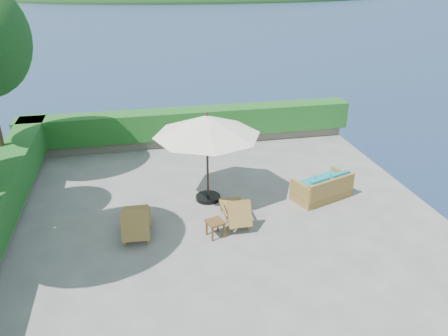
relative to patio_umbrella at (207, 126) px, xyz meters
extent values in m
plane|color=gray|center=(0.12, -1.08, -2.26)|extent=(12.00, 12.00, 0.00)
cube|color=#5B5248|center=(0.12, -1.08, -3.81)|extent=(12.00, 12.00, 3.00)
plane|color=#162945|center=(0.12, -1.08, -5.26)|extent=(600.00, 600.00, 0.00)
cube|color=#6F6958|center=(0.12, 4.52, -2.08)|extent=(12.00, 0.60, 0.36)
cube|color=#154919|center=(0.12, 4.52, -1.41)|extent=(12.40, 0.90, 1.00)
cylinder|color=black|center=(0.00, 0.00, -2.20)|extent=(0.74, 0.74, 0.11)
cylinder|color=#382114|center=(0.00, 0.00, -0.97)|extent=(0.07, 0.07, 2.58)
cone|color=beige|center=(0.00, 0.00, 0.03)|extent=(3.09, 3.09, 0.57)
sphere|color=#382114|center=(0.00, 0.00, 0.37)|extent=(0.10, 0.10, 0.09)
cube|color=olive|center=(-2.39, -1.91, -2.13)|extent=(0.06, 0.06, 0.26)
cube|color=olive|center=(-1.82, -1.93, -2.13)|extent=(0.06, 0.06, 0.26)
cube|color=olive|center=(-2.35, -0.70, -2.13)|extent=(0.06, 0.06, 0.26)
cube|color=olive|center=(-1.79, -0.71, -2.13)|extent=(0.06, 0.06, 0.26)
cube|color=olive|center=(-2.09, -1.21, -1.96)|extent=(0.71, 1.34, 0.09)
cube|color=olive|center=(-2.11, -1.97, -1.67)|extent=(0.68, 0.45, 0.71)
cube|color=olive|center=(-2.44, -1.40, -1.80)|extent=(0.09, 0.86, 0.05)
cube|color=olive|center=(-1.75, -1.42, -1.80)|extent=(0.09, 0.86, 0.05)
cube|color=olive|center=(0.24, -1.81, -2.14)|extent=(0.06, 0.06, 0.24)
cube|color=olive|center=(0.75, -1.82, -2.14)|extent=(0.06, 0.06, 0.24)
cube|color=olive|center=(0.25, -0.72, -2.14)|extent=(0.06, 0.06, 0.24)
cube|color=olive|center=(0.76, -0.72, -2.14)|extent=(0.06, 0.06, 0.24)
cube|color=olive|center=(0.50, -1.18, -1.99)|extent=(0.62, 1.19, 0.08)
cube|color=olive|center=(0.49, -1.86, -1.73)|extent=(0.61, 0.39, 0.64)
cube|color=olive|center=(0.19, -1.36, -1.85)|extent=(0.06, 0.78, 0.05)
cube|color=olive|center=(0.81, -1.36, -1.85)|extent=(0.06, 0.78, 0.05)
cube|color=brown|center=(-0.26, -2.14, -2.06)|extent=(0.05, 0.05, 0.40)
cube|color=brown|center=(0.05, -2.04, -2.06)|extent=(0.05, 0.05, 0.40)
cube|color=brown|center=(-0.36, -1.83, -2.06)|extent=(0.05, 0.05, 0.40)
cube|color=brown|center=(-0.05, -1.73, -2.06)|extent=(0.05, 0.05, 0.40)
cube|color=brown|center=(-0.15, -1.94, -1.84)|extent=(0.52, 0.52, 0.05)
cube|color=olive|center=(3.26, -0.58, -2.07)|extent=(1.86, 1.35, 0.37)
cube|color=olive|center=(3.39, -0.95, -1.75)|extent=(1.62, 0.69, 0.51)
cube|color=olive|center=(2.51, -0.85, -1.79)|extent=(0.39, 0.83, 0.42)
cube|color=olive|center=(4.01, -0.31, -1.79)|extent=(0.39, 0.83, 0.42)
cube|color=#137D8C|center=(2.88, -0.67, -1.80)|extent=(0.91, 0.87, 0.17)
cube|color=#137D8C|center=(3.61, -0.41, -1.80)|extent=(0.91, 0.87, 0.17)
cube|color=#137D8C|center=(2.99, -0.99, -1.59)|extent=(0.66, 0.34, 0.33)
cube|color=#137D8C|center=(3.73, -0.73, -1.59)|extent=(0.66, 0.34, 0.33)
camera|label=1|loc=(-1.84, -11.07, 3.95)|focal=35.00mm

